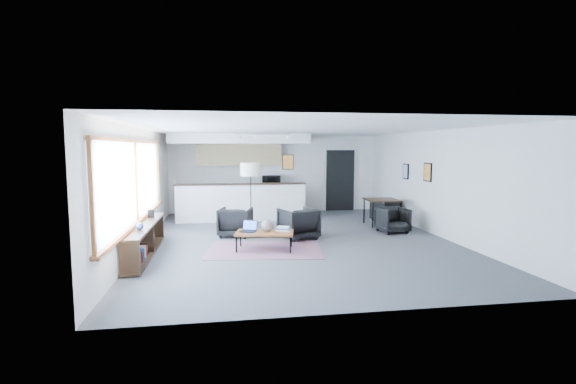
{
  "coord_description": "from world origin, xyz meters",
  "views": [
    {
      "loc": [
        -1.74,
        -9.59,
        2.16
      ],
      "look_at": [
        -0.16,
        0.4,
        1.1
      ],
      "focal_mm": 26.0,
      "sensor_mm": 36.0,
      "label": 1
    }
  ],
  "objects": [
    {
      "name": "armchair_right",
      "position": [
        0.04,
        0.09,
        0.41
      ],
      "size": [
        0.99,
        0.96,
        0.81
      ],
      "primitive_type": "imported",
      "rotation": [
        0.0,
        0.0,
        3.47
      ],
      "color": "black",
      "rests_on": "floor"
    },
    {
      "name": "ceramic_pot",
      "position": [
        -0.82,
        -0.9,
        0.53
      ],
      "size": [
        0.26,
        0.26,
        0.26
      ],
      "rotation": [
        0.0,
        0.0,
        -0.28
      ],
      "color": "gray",
      "rests_on": "coffee_table"
    },
    {
      "name": "console",
      "position": [
        -3.3,
        -1.05,
        0.33
      ],
      "size": [
        0.35,
        3.0,
        0.8
      ],
      "color": "black",
      "rests_on": "floor"
    },
    {
      "name": "dining_table",
      "position": [
        2.68,
        1.46,
        0.67
      ],
      "size": [
        0.9,
        0.9,
        0.74
      ],
      "rotation": [
        0.0,
        0.0,
        -0.03
      ],
      "color": "black",
      "rests_on": "floor"
    },
    {
      "name": "wall_art_upper",
      "position": [
        3.47,
        1.7,
        1.5
      ],
      "size": [
        0.03,
        0.34,
        0.44
      ],
      "color": "black",
      "rests_on": "room"
    },
    {
      "name": "dining_chair_near",
      "position": [
        2.57,
        0.44,
        0.3
      ],
      "size": [
        0.66,
        0.62,
        0.61
      ],
      "primitive_type": "imported",
      "rotation": [
        0.0,
        0.0,
        0.13
      ],
      "color": "black",
      "rests_on": "floor"
    },
    {
      "name": "microwave",
      "position": [
        -0.14,
        4.15,
        1.13
      ],
      "size": [
        0.6,
        0.35,
        0.4
      ],
      "primitive_type": "imported",
      "rotation": [
        0.0,
        0.0,
        -0.03
      ],
      "color": "black",
      "rests_on": "kitchenette"
    },
    {
      "name": "dining_chair_far",
      "position": [
        3.0,
        1.97,
        0.29
      ],
      "size": [
        0.71,
        0.69,
        0.59
      ],
      "primitive_type": "imported",
      "rotation": [
        0.0,
        0.0,
        3.46
      ],
      "color": "black",
      "rests_on": "floor"
    },
    {
      "name": "armchair_left",
      "position": [
        -1.44,
        0.61,
        0.39
      ],
      "size": [
        0.91,
        0.87,
        0.78
      ],
      "primitive_type": "imported",
      "rotation": [
        0.0,
        0.0,
        2.89
      ],
      "color": "black",
      "rests_on": "floor"
    },
    {
      "name": "doorway",
      "position": [
        2.3,
        4.42,
        1.07
      ],
      "size": [
        1.1,
        0.12,
        2.15
      ],
      "color": "black",
      "rests_on": "room"
    },
    {
      "name": "track_light",
      "position": [
        -0.59,
        2.2,
        2.53
      ],
      "size": [
        1.6,
        0.07,
        0.15
      ],
      "color": "silver",
      "rests_on": "room"
    },
    {
      "name": "laptop",
      "position": [
        -1.2,
        -0.81,
        0.46
      ],
      "size": [
        0.4,
        0.37,
        0.23
      ],
      "rotation": [
        0.0,
        0.0,
        -0.43
      ],
      "color": "black",
      "rests_on": "coffee_table"
    },
    {
      "name": "book_stack",
      "position": [
        -0.46,
        -0.86,
        0.44
      ],
      "size": [
        0.36,
        0.33,
        0.09
      ],
      "rotation": [
        0.0,
        0.0,
        -0.35
      ],
      "color": "silver",
      "rests_on": "coffee_table"
    },
    {
      "name": "coffee_table",
      "position": [
        -0.87,
        -0.91,
        0.37
      ],
      "size": [
        1.32,
        0.88,
        0.4
      ],
      "rotation": [
        0.0,
        0.0,
        -0.2
      ],
      "color": "brown",
      "rests_on": "floor"
    },
    {
      "name": "wall_art_lower",
      "position": [
        3.47,
        0.4,
        1.55
      ],
      "size": [
        0.03,
        0.38,
        0.48
      ],
      "color": "black",
      "rests_on": "room"
    },
    {
      "name": "kilim_rug",
      "position": [
        -0.87,
        -0.91,
        0.01
      ],
      "size": [
        2.59,
        1.93,
        0.01
      ],
      "rotation": [
        0.0,
        0.0,
        -0.13
      ],
      "color": "#6C4252",
      "rests_on": "floor"
    },
    {
      "name": "kitchenette",
      "position": [
        -1.2,
        3.71,
        1.38
      ],
      "size": [
        4.2,
        1.96,
        2.6
      ],
      "color": "white",
      "rests_on": "floor"
    },
    {
      "name": "window",
      "position": [
        -3.46,
        -0.9,
        1.46
      ],
      "size": [
        0.1,
        5.95,
        1.66
      ],
      "color": "#8CBFFF",
      "rests_on": "room"
    },
    {
      "name": "floor_lamp",
      "position": [
        -1.02,
        1.12,
        1.55
      ],
      "size": [
        0.61,
        0.61,
        1.79
      ],
      "rotation": [
        0.0,
        0.0,
        -0.22
      ],
      "color": "black",
      "rests_on": "floor"
    },
    {
      "name": "coaster",
      "position": [
        -0.75,
        -1.1,
        0.4
      ],
      "size": [
        0.12,
        0.12,
        0.01
      ],
      "rotation": [
        0.0,
        0.0,
        0.38
      ],
      "color": "#E5590C",
      "rests_on": "coffee_table"
    },
    {
      "name": "room",
      "position": [
        0.0,
        0.0,
        1.3
      ],
      "size": [
        7.02,
        9.02,
        2.62
      ],
      "color": "#48484A",
      "rests_on": "ground"
    }
  ]
}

